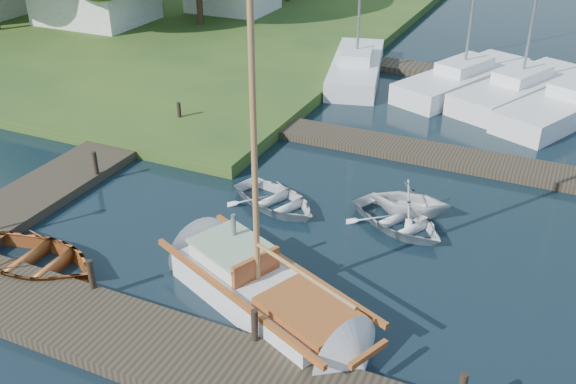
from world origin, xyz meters
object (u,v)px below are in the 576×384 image
at_px(tender_c, 399,217).
at_px(dinghy, 32,256).
at_px(mooring_post_1, 91,274).
at_px(tender_a, 276,197).
at_px(marina_boat_0, 356,66).
at_px(marina_boat_2, 520,87).
at_px(mooring_post_4, 95,163).
at_px(tender_d, 411,197).
at_px(marina_boat_1, 463,78).
at_px(sailboat, 268,296).
at_px(mooring_post_5, 179,112).
at_px(mooring_post_2, 255,325).

bearing_deg(tender_c, dinghy, 155.79).
bearing_deg(mooring_post_1, tender_a, 70.42).
distance_m(dinghy, marina_boat_0, 18.79).
bearing_deg(mooring_post_1, marina_boat_0, 89.38).
bearing_deg(mooring_post_1, marina_boat_2, 67.82).
distance_m(mooring_post_4, dinghy, 5.02).
distance_m(dinghy, tender_d, 10.80).
height_order(marina_boat_1, marina_boat_2, marina_boat_2).
xyz_separation_m(sailboat, marina_boat_1, (1.11, 17.87, 0.22)).
distance_m(sailboat, marina_boat_1, 17.91).
xyz_separation_m(mooring_post_5, marina_boat_2, (11.76, 9.02, -0.13)).
relative_size(tender_a, marina_boat_1, 0.30).
bearing_deg(marina_boat_0, tender_c, -169.69).
relative_size(mooring_post_2, mooring_post_5, 1.00).
relative_size(sailboat, marina_boat_2, 0.89).
distance_m(mooring_post_1, sailboat, 4.36).
xyz_separation_m(tender_c, tender_d, (0.11, 0.78, 0.30)).
relative_size(tender_c, marina_boat_0, 0.30).
relative_size(tender_c, marina_boat_2, 0.29).
distance_m(mooring_post_5, tender_d, 10.43).
relative_size(mooring_post_5, marina_boat_0, 0.07).
xyz_separation_m(mooring_post_1, tender_c, (5.93, 6.41, -0.37)).
xyz_separation_m(mooring_post_5, sailboat, (8.10, -8.57, -0.36)).
distance_m(dinghy, marina_boat_2, 21.24).
relative_size(tender_c, marina_boat_1, 0.31).
height_order(tender_d, marina_boat_2, marina_boat_2).
bearing_deg(mooring_post_4, mooring_post_5, 90.00).
distance_m(mooring_post_5, marina_boat_1, 13.09).
distance_m(tender_a, marina_boat_2, 14.21).
distance_m(sailboat, dinghy, 6.46).
bearing_deg(sailboat, marina_boat_2, 101.98).
height_order(dinghy, tender_a, dinghy).
bearing_deg(tender_d, marina_boat_1, -2.97).
xyz_separation_m(dinghy, marina_boat_1, (7.47, 19.01, 0.15)).
bearing_deg(dinghy, marina_boat_1, -22.73).
distance_m(dinghy, tender_a, 7.18).
distance_m(mooring_post_2, marina_boat_2, 19.30).
bearing_deg(tender_c, sailboat, -171.16).
distance_m(mooring_post_5, marina_boat_0, 9.87).
relative_size(mooring_post_2, sailboat, 0.08).
relative_size(mooring_post_5, tender_a, 0.25).
bearing_deg(tender_a, marina_boat_0, 30.49).
bearing_deg(tender_a, marina_boat_2, -1.30).
height_order(tender_c, marina_boat_1, marina_boat_1).
bearing_deg(tender_d, dinghy, 122.77).
distance_m(marina_boat_0, marina_boat_1, 5.02).
relative_size(mooring_post_1, mooring_post_5, 1.00).
xyz_separation_m(mooring_post_4, marina_boat_0, (4.20, 13.93, -0.13)).
height_order(mooring_post_4, marina_boat_2, marina_boat_2).
bearing_deg(mooring_post_4, dinghy, -69.69).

